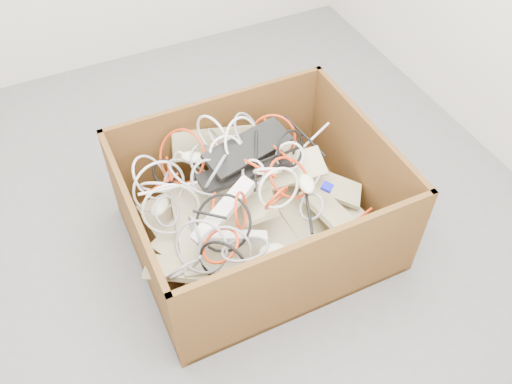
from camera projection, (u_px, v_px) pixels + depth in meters
name	position (u px, v px, depth m)	size (l,w,h in m)	color
ground	(219.00, 215.00, 2.64)	(3.00, 3.00, 0.00)	#57575A
cardboard_box	(255.00, 220.00, 2.44)	(1.08, 0.90, 0.52)	#432910
keyboard_pile	(260.00, 194.00, 2.35)	(1.09, 0.89, 0.34)	tan
mice_scatter	(240.00, 185.00, 2.27)	(0.71, 0.63, 0.18)	beige
power_strip_left	(223.00, 211.00, 2.15)	(0.33, 0.06, 0.04)	silver
power_strip_right	(236.00, 237.00, 2.13)	(0.25, 0.05, 0.04)	silver
vga_plug	(327.00, 187.00, 2.28)	(0.04, 0.04, 0.02)	#0C0EC1
cable_tangle	(219.00, 185.00, 2.24)	(1.01, 0.83, 0.43)	gray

